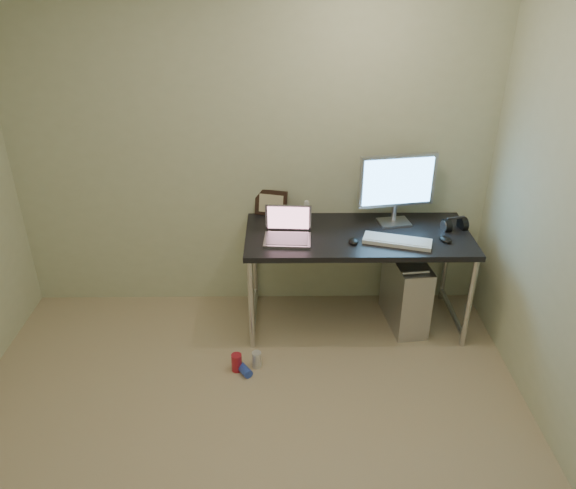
{
  "coord_description": "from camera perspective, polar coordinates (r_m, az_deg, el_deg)",
  "views": [
    {
      "loc": [
        0.22,
        -2.13,
        2.53
      ],
      "look_at": [
        0.26,
        1.05,
        0.85
      ],
      "focal_mm": 35.0,
      "sensor_mm": 36.0,
      "label": 1
    }
  ],
  "objects": [
    {
      "name": "cable_a",
      "position": [
        4.46,
        10.61,
        -1.16
      ],
      "size": [
        0.01,
        0.16,
        0.69
      ],
      "primitive_type": "cylinder",
      "rotation": [
        0.21,
        0.0,
        0.0
      ],
      "color": "black",
      "rests_on": "ground"
    },
    {
      "name": "floor",
      "position": [
        3.31,
        -4.58,
        -22.07
      ],
      "size": [
        3.5,
        3.5,
        0.0
      ],
      "primitive_type": "plane",
      "color": "tan",
      "rests_on": "ground"
    },
    {
      "name": "can_blue",
      "position": [
        3.86,
        -4.42,
        -12.62
      ],
      "size": [
        0.11,
        0.13,
        0.06
      ],
      "primitive_type": "cylinder",
      "rotation": [
        1.57,
        0.0,
        0.61
      ],
      "color": "blue",
      "rests_on": "ground"
    },
    {
      "name": "wall_back",
      "position": [
        4.09,
        -3.75,
        9.56
      ],
      "size": [
        3.5,
        0.02,
        2.5
      ],
      "primitive_type": "cube",
      "color": "beige",
      "rests_on": "ground"
    },
    {
      "name": "webcam",
      "position": [
        4.18,
        1.89,
        4.04
      ],
      "size": [
        0.04,
        0.03,
        0.12
      ],
      "rotation": [
        0.0,
        0.0,
        0.01
      ],
      "color": "silver",
      "rests_on": "desk"
    },
    {
      "name": "can_white",
      "position": [
        3.9,
        -3.2,
        -11.59
      ],
      "size": [
        0.08,
        0.08,
        0.12
      ],
      "primitive_type": "cylinder",
      "rotation": [
        0.0,
        0.0,
        0.22
      ],
      "color": "silver",
      "rests_on": "ground"
    },
    {
      "name": "monitor",
      "position": [
        4.07,
        11.05,
        6.05
      ],
      "size": [
        0.55,
        0.2,
        0.52
      ],
      "rotation": [
        0.0,
        0.0,
        0.17
      ],
      "color": "#A9A9B0",
      "rests_on": "desk"
    },
    {
      "name": "tower_computer",
      "position": [
        4.28,
        11.84,
        -4.65
      ],
      "size": [
        0.29,
        0.54,
        0.58
      ],
      "rotation": [
        0.0,
        0.0,
        0.12
      ],
      "color": "silver",
      "rests_on": "ground"
    },
    {
      "name": "headphones",
      "position": [
        4.18,
        16.57,
        1.93
      ],
      "size": [
        0.19,
        0.11,
        0.12
      ],
      "rotation": [
        0.0,
        0.0,
        0.21
      ],
      "color": "black",
      "rests_on": "desk"
    },
    {
      "name": "mouse_right",
      "position": [
        4.0,
        15.7,
        0.6
      ],
      "size": [
        0.1,
        0.13,
        0.04
      ],
      "primitive_type": "ellipsoid",
      "rotation": [
        0.0,
        0.0,
        0.35
      ],
      "color": "black",
      "rests_on": "desk"
    },
    {
      "name": "can_red",
      "position": [
        3.87,
        -5.23,
        -11.85
      ],
      "size": [
        0.08,
        0.08,
        0.13
      ],
      "primitive_type": "cylinder",
      "rotation": [
        0.0,
        0.0,
        -0.23
      ],
      "color": "#AD1C2D",
      "rests_on": "ground"
    },
    {
      "name": "desk",
      "position": [
        4.02,
        7.08,
        0.12
      ],
      "size": [
        1.59,
        0.7,
        0.75
      ],
      "color": "black",
      "rests_on": "ground"
    },
    {
      "name": "picture_frame",
      "position": [
        4.2,
        -1.73,
        4.23
      ],
      "size": [
        0.25,
        0.13,
        0.2
      ],
      "primitive_type": "cube",
      "rotation": [
        -0.21,
        0.0,
        -0.26
      ],
      "color": "black",
      "rests_on": "desk"
    },
    {
      "name": "mouse_left",
      "position": [
        3.85,
        6.68,
        0.44
      ],
      "size": [
        0.07,
        0.11,
        0.04
      ],
      "primitive_type": "ellipsoid",
      "rotation": [
        0.0,
        0.0,
        -0.04
      ],
      "color": "black",
      "rests_on": "desk"
    },
    {
      "name": "laptop",
      "position": [
        3.87,
        -0.03,
        1.36
      ],
      "size": [
        0.34,
        0.28,
        0.22
      ],
      "rotation": [
        0.0,
        0.0,
        -0.06
      ],
      "color": "#A9A9B0",
      "rests_on": "desk"
    },
    {
      "name": "cable_b",
      "position": [
        4.47,
        11.77,
        -1.5
      ],
      "size": [
        0.02,
        0.11,
        0.71
      ],
      "primitive_type": "cylinder",
      "rotation": [
        0.14,
        0.0,
        0.09
      ],
      "color": "black",
      "rests_on": "ground"
    },
    {
      "name": "keyboard",
      "position": [
        3.9,
        11.04,
        0.33
      ],
      "size": [
        0.48,
        0.28,
        0.03
      ],
      "primitive_type": "cube",
      "rotation": [
        0.0,
        0.0,
        -0.29
      ],
      "color": "silver",
      "rests_on": "desk"
    }
  ]
}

